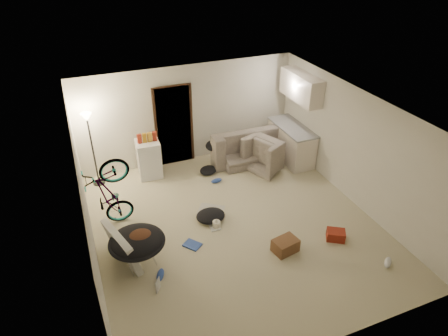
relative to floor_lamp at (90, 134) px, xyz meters
name	(u,v)px	position (x,y,z in m)	size (l,w,h in m)	color
floor	(235,225)	(2.40, -2.65, -1.32)	(5.50, 6.00, 0.02)	beige
ceiling	(237,112)	(2.40, -2.65, 1.20)	(5.50, 6.00, 0.02)	white
wall_back	(188,114)	(2.40, 0.36, -0.06)	(5.50, 0.02, 2.50)	silver
wall_front	(329,288)	(2.40, -5.66, -0.06)	(5.50, 0.02, 2.50)	silver
wall_left	(85,207)	(-0.36, -2.65, -0.06)	(0.02, 6.00, 2.50)	silver
wall_right	(356,148)	(5.16, -2.65, -0.06)	(0.02, 6.00, 2.50)	silver
doorway	(174,126)	(2.00, 0.32, -0.29)	(0.85, 0.10, 2.04)	black
door_trim	(174,126)	(2.00, 0.29, -0.29)	(0.97, 0.04, 2.10)	#362013
floor_lamp	(90,134)	(0.00, 0.00, 0.00)	(0.28, 0.28, 1.81)	black
kitchen_counter	(291,143)	(4.83, -0.65, -0.87)	(0.60, 1.50, 0.88)	silver
counter_top	(293,127)	(4.83, -0.65, -0.41)	(0.64, 1.54, 0.04)	gray
kitchen_uppers	(301,87)	(4.96, -0.65, 0.64)	(0.38, 1.40, 0.65)	silver
sofa	(250,146)	(3.88, -0.20, -0.98)	(2.24, 0.87, 0.65)	#39413B
armchair	(270,155)	(4.16, -0.79, -1.00)	(0.95, 0.83, 0.62)	#39413B
bicycle	(112,209)	(0.10, -1.75, -0.87)	(0.58, 1.66, 0.87)	black
book_asset	(157,294)	(0.46, -3.82, -1.30)	(0.18, 0.25, 0.02)	maroon
mini_fridge	(149,159)	(1.23, -0.10, -0.85)	(0.54, 0.54, 0.92)	white
snack_box_0	(140,140)	(1.06, -0.10, -0.31)	(0.10, 0.07, 0.30)	maroon
snack_box_1	(145,139)	(1.18, -0.10, -0.31)	(0.10, 0.07, 0.30)	#BD8017
snack_box_2	(150,138)	(1.30, -0.10, -0.31)	(0.10, 0.07, 0.30)	gold
snack_box_3	(155,138)	(1.42, -0.10, -0.31)	(0.10, 0.07, 0.30)	maroon
saucer_chair	(137,246)	(0.36, -2.99, -0.88)	(1.00, 1.00, 0.71)	silver
hoodie	(139,237)	(0.41, -3.02, -0.68)	(0.48, 0.40, 0.22)	#4A2919
sofa_drape	(216,145)	(2.93, -0.20, -0.77)	(0.56, 0.46, 0.28)	black
tv_box	(122,247)	(0.10, -2.83, -0.96)	(0.13, 1.05, 0.69)	silver
drink_case_a	(285,245)	(2.97, -3.70, -1.18)	(0.46, 0.33, 0.26)	brown
drink_case_b	(336,235)	(4.05, -3.78, -1.21)	(0.35, 0.26, 0.20)	maroon
juicer	(216,224)	(2.01, -2.58, -1.21)	(0.16, 0.16, 0.23)	silver
newspaper	(211,210)	(2.12, -1.99, -1.30)	(0.42, 0.54, 0.01)	#B4AFA6
book_blue	(192,245)	(1.39, -2.90, -1.29)	(0.23, 0.32, 0.03)	#2E4CA8
book_white	(215,227)	(1.98, -2.56, -1.29)	(0.20, 0.26, 0.02)	silver
shoe_0	(216,181)	(2.61, -1.02, -1.25)	(0.28, 0.12, 0.10)	#2E4CA8
shoe_2	(160,275)	(0.62, -3.47, -1.25)	(0.30, 0.12, 0.11)	#2E4CA8
shoe_4	(388,262)	(4.52, -4.72, -1.25)	(0.29, 0.12, 0.11)	white
clothes_lump_a	(211,216)	(1.99, -2.29, -1.21)	(0.61, 0.52, 0.20)	black
clothes_lump_b	(208,170)	(2.58, -0.53, -1.24)	(0.46, 0.40, 0.14)	black
clothes_lump_c	(210,218)	(1.96, -2.32, -1.23)	(0.47, 0.40, 0.14)	silver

